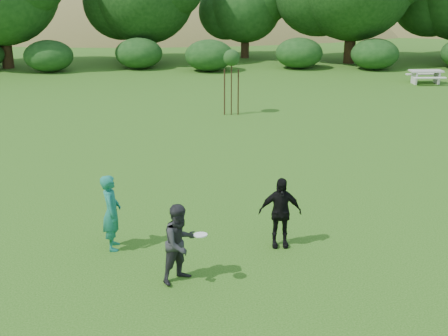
# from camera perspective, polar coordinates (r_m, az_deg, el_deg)

# --- Properties ---
(ground) EXTENTS (120.00, 120.00, 0.00)m
(ground) POSITION_cam_1_polar(r_m,az_deg,el_deg) (12.35, 0.73, -9.43)
(ground) COLOR #19470C
(ground) RESTS_ON ground
(player_teal) EXTENTS (0.48, 0.68, 1.75)m
(player_teal) POSITION_cam_1_polar(r_m,az_deg,el_deg) (12.77, -11.36, -4.44)
(player_teal) COLOR #186F5D
(player_teal) RESTS_ON ground
(player_grey) EXTENTS (1.02, 1.00, 1.65)m
(player_grey) POSITION_cam_1_polar(r_m,az_deg,el_deg) (11.30, -4.46, -7.63)
(player_grey) COLOR #28282A
(player_grey) RESTS_ON ground
(player_black) EXTENTS (0.97, 0.42, 1.65)m
(player_black) POSITION_cam_1_polar(r_m,az_deg,el_deg) (12.72, 5.71, -4.51)
(player_black) COLOR black
(player_black) RESTS_ON ground
(frisbee) EXTENTS (0.27, 0.27, 0.05)m
(frisbee) POSITION_cam_1_polar(r_m,az_deg,el_deg) (11.00, -2.40, -6.80)
(frisbee) COLOR white
(frisbee) RESTS_ON ground
(sapling) EXTENTS (0.70, 0.70, 2.85)m
(sapling) POSITION_cam_1_polar(r_m,az_deg,el_deg) (24.46, 0.77, 10.96)
(sapling) COLOR #352115
(sapling) RESTS_ON ground
(picnic_table) EXTENTS (1.80, 1.48, 0.76)m
(picnic_table) POSITION_cam_1_polar(r_m,az_deg,el_deg) (33.96, 19.83, 8.91)
(picnic_table) COLOR #B4B0A6
(picnic_table) RESTS_ON ground
(hillside) EXTENTS (150.00, 72.00, 52.00)m
(hillside) POSITION_cam_1_polar(r_m,az_deg,el_deg) (81.26, -2.80, 6.43)
(hillside) COLOR olive
(hillside) RESTS_ON ground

